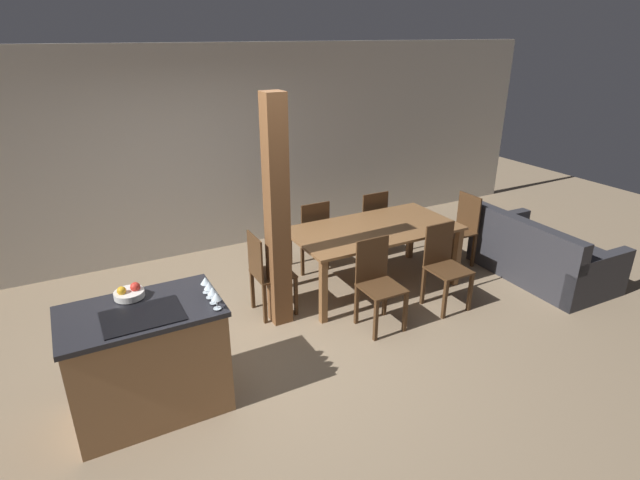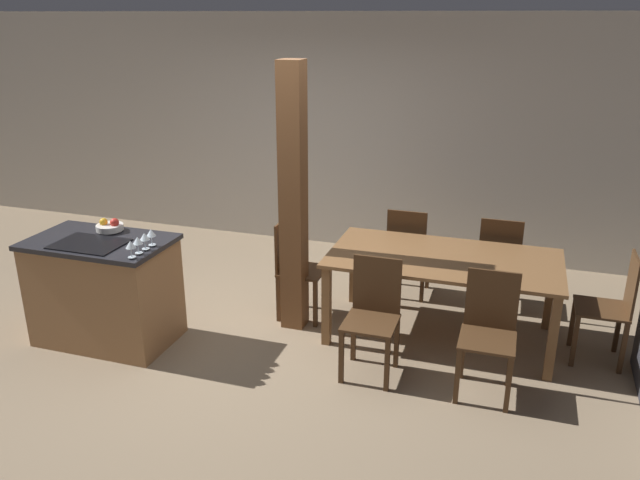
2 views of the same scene
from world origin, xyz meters
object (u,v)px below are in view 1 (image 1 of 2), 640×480
object	(u,v)px
fruit_bowl	(129,293)
wine_glass_end	(205,281)
dining_chair_head_end	(267,272)
wine_glass_middle	(213,291)
dining_chair_near_left	(378,282)
dining_chair_foot_end	(460,228)
wine_glass_far	(209,286)
couch	(541,256)
timber_post	(277,216)
dining_chair_far_left	(311,234)
dining_chair_far_right	(370,222)
wine_glass_near	(216,297)
dining_table	(374,235)
dining_chair_near_right	(444,264)
kitchen_island	(148,360)

from	to	relation	value
fruit_bowl	wine_glass_end	world-z (taller)	wine_glass_end
fruit_bowl	dining_chair_head_end	bearing A→B (deg)	27.17
wine_glass_middle	dining_chair_near_left	xyz separation A→B (m)	(1.78, 0.39, -0.54)
wine_glass_middle	dining_chair_foot_end	bearing A→B (deg)	17.53
wine_glass_far	couch	size ratio (longest dim) A/B	0.08
wine_glass_middle	timber_post	size ratio (longest dim) A/B	0.06
dining_chair_near_left	dining_chair_far_left	size ratio (longest dim) A/B	1.00
dining_chair_foot_end	timber_post	size ratio (longest dim) A/B	0.39
dining_chair_far_right	fruit_bowl	bearing A→B (deg)	24.60
dining_chair_far_right	couch	xyz separation A→B (m)	(1.53, -1.51, -0.22)
wine_glass_near	dining_chair_foot_end	world-z (taller)	wine_glass_near
wine_glass_near	dining_chair_far_right	distance (m)	3.33
dining_chair_head_end	wine_glass_far	bearing A→B (deg)	139.61
wine_glass_middle	dining_table	distance (m)	2.51
dining_chair_far_right	wine_glass_far	bearing A→B (deg)	33.64
dining_chair_near_right	dining_chair_far_left	xyz separation A→B (m)	(-0.87, 1.47, 0.00)
couch	timber_post	xyz separation A→B (m)	(-3.24, 0.58, 0.90)
dining_table	couch	bearing A→B (deg)	-21.52
dining_chair_near_right	dining_chair_foot_end	xyz separation A→B (m)	(0.90, 0.73, 0.00)
wine_glass_middle	wine_glass_end	xyz separation A→B (m)	(0.00, 0.19, 0.00)
dining_chair_near_left	dining_chair_far_left	bearing A→B (deg)	90.00
dining_chair_near_left	dining_chair_near_right	size ratio (longest dim) A/B	1.00
kitchen_island	dining_table	size ratio (longest dim) A/B	0.61
wine_glass_end	dining_chair_far_right	world-z (taller)	wine_glass_end
fruit_bowl	wine_glass_near	bearing A→B (deg)	-41.95
wine_glass_middle	wine_glass_end	world-z (taller)	same
wine_glass_middle	dining_chair_far_left	xyz separation A→B (m)	(1.78, 1.85, -0.54)
kitchen_island	fruit_bowl	distance (m)	0.54
timber_post	dining_chair_near_left	bearing A→B (deg)	-32.64
dining_chair_far_left	dining_chair_far_right	distance (m)	0.87
wine_glass_near	kitchen_island	bearing A→B (deg)	151.49
wine_glass_far	couch	world-z (taller)	wine_glass_far
wine_glass_end	timber_post	xyz separation A→B (m)	(0.94, 0.74, 0.14)
dining_table	dining_chair_foot_end	world-z (taller)	dining_chair_foot_end
wine_glass_far	dining_chair_near_left	world-z (taller)	wine_glass_far
wine_glass_middle	dining_table	size ratio (longest dim) A/B	0.07
wine_glass_end	dining_table	bearing A→B (deg)	22.90
dining_chair_far_left	timber_post	xyz separation A→B (m)	(-0.84, -0.93, 0.68)
kitchen_island	dining_chair_head_end	distance (m)	1.67
dining_table	couch	xyz separation A→B (m)	(1.96, -0.77, -0.39)
wine_glass_near	dining_chair_far_left	bearing A→B (deg)	47.61
dining_chair_near_right	kitchen_island	bearing A→B (deg)	-176.26
dining_chair_near_right	timber_post	world-z (taller)	timber_post
fruit_bowl	dining_chair_head_end	world-z (taller)	fruit_bowl
dining_chair_head_end	wine_glass_middle	bearing A→B (deg)	142.05
fruit_bowl	timber_post	size ratio (longest dim) A/B	0.10
dining_chair_near_left	dining_chair_head_end	bearing A→B (deg)	140.97
wine_glass_far	dining_chair_far_left	bearing A→B (deg)	44.71
wine_glass_middle	dining_chair_far_right	distance (m)	3.28
fruit_bowl	dining_chair_near_right	xyz separation A→B (m)	(3.19, -0.01, -0.48)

